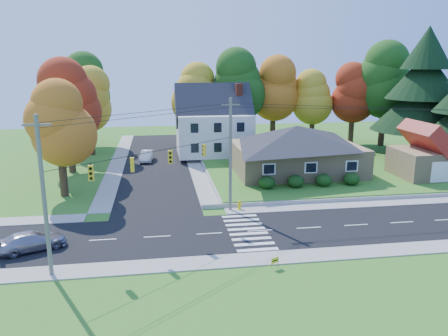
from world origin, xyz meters
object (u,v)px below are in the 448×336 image
object	(u,v)px
ranch_house	(296,148)
fire_hydrant	(239,205)
white_car	(147,156)
silver_sedan	(32,241)

from	to	relation	value
ranch_house	fire_hydrant	world-z (taller)	ranch_house
ranch_house	white_car	size ratio (longest dim) A/B	3.41
silver_sedan	ranch_house	bearing A→B (deg)	-78.40
white_car	ranch_house	bearing A→B (deg)	-24.94
white_car	fire_hydrant	distance (m)	22.99
ranch_house	fire_hydrant	distance (m)	14.15
silver_sedan	white_car	xyz separation A→B (m)	(7.43, 27.62, 0.04)
fire_hydrant	white_car	bearing A→B (deg)	111.87
ranch_house	white_car	bearing A→B (deg)	148.59
fire_hydrant	ranch_house	bearing A→B (deg)	51.26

